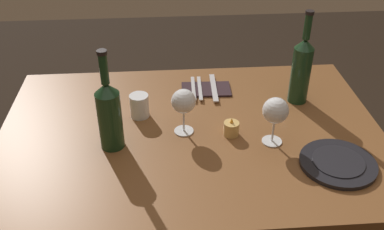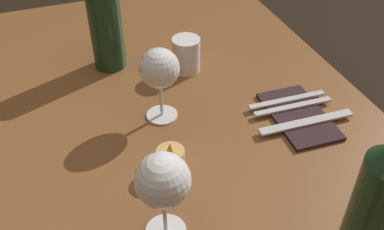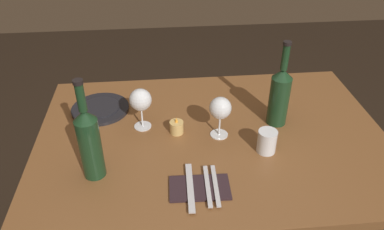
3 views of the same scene
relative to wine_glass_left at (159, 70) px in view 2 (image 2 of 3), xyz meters
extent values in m
cube|color=brown|center=(0.03, 0.00, -0.13)|extent=(1.30, 0.90, 0.04)
cylinder|color=brown|center=(-0.55, -0.38, -0.50)|extent=(0.06, 0.06, 0.70)
cylinder|color=brown|center=(-0.55, 0.38, -0.50)|extent=(0.06, 0.06, 0.70)
cylinder|color=white|center=(0.00, 0.00, -0.11)|extent=(0.07, 0.07, 0.00)
cylinder|color=white|center=(0.00, 0.00, -0.07)|extent=(0.01, 0.01, 0.08)
sphere|color=white|center=(0.00, 0.00, 0.00)|extent=(0.08, 0.08, 0.08)
cylinder|color=maroon|center=(0.00, 0.00, 0.00)|extent=(0.06, 0.06, 0.02)
cylinder|color=white|center=(0.28, -0.08, -0.07)|extent=(0.01, 0.01, 0.08)
sphere|color=white|center=(0.28, -0.08, 0.01)|extent=(0.08, 0.08, 0.08)
cylinder|color=maroon|center=(0.28, -0.08, 0.00)|extent=(0.07, 0.07, 0.02)
cylinder|color=#19381E|center=(-0.23, -0.06, -0.02)|extent=(0.08, 0.08, 0.20)
cylinder|color=#19381E|center=(0.44, 0.17, -0.01)|extent=(0.07, 0.07, 0.21)
cylinder|color=white|center=(-0.15, 0.11, -0.07)|extent=(0.07, 0.07, 0.08)
cylinder|color=silver|center=(-0.15, 0.11, -0.09)|extent=(0.06, 0.06, 0.05)
cylinder|color=#DBB266|center=(0.16, -0.03, -0.09)|extent=(0.05, 0.05, 0.05)
cylinder|color=white|center=(0.16, -0.03, -0.10)|extent=(0.04, 0.04, 0.03)
cone|color=#F99E2D|center=(0.16, -0.03, -0.06)|extent=(0.01, 0.01, 0.02)
cube|color=#2D1E23|center=(0.10, 0.27, -0.11)|extent=(0.19, 0.12, 0.01)
cube|color=silver|center=(0.08, 0.27, -0.11)|extent=(0.02, 0.18, 0.00)
cube|color=silver|center=(0.05, 0.27, -0.11)|extent=(0.02, 0.18, 0.00)
cube|color=silver|center=(0.13, 0.27, -0.11)|extent=(0.03, 0.21, 0.00)
camera|label=1|loc=(-0.07, -1.22, 0.76)|focal=41.57mm
camera|label=2|loc=(0.70, -0.18, 0.48)|focal=41.20mm
camera|label=3|loc=(0.21, 1.12, 0.75)|focal=35.49mm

